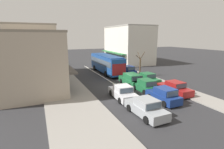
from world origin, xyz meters
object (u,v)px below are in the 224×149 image
(sedan_adjacent_lane_trail, at_px, (146,108))
(wagon_queue_gap_filler, at_px, (132,80))
(traffic_light_downstreet, at_px, (62,53))
(pedestrian_with_handbag_near, at_px, (68,67))
(parked_sedan_kerb_second, at_px, (147,79))
(street_tree_right, at_px, (140,65))
(hatchback_behind_bus_near, at_px, (164,95))
(sedan_queue_far_back, at_px, (123,93))
(parked_hatchback_kerb_third, at_px, (128,71))
(hatchback_behind_bus_mid, at_px, (146,86))
(city_bus, at_px, (106,63))
(parked_sedan_kerb_front, at_px, (175,88))

(sedan_adjacent_lane_trail, relative_size, wagon_queue_gap_filler, 0.94)
(traffic_light_downstreet, relative_size, pedestrian_with_handbag_near, 2.58)
(parked_sedan_kerb_second, xyz_separation_m, pedestrian_with_handbag_near, (-9.05, 11.67, 0.40))
(sedan_adjacent_lane_trail, relative_size, street_tree_right, 1.05)
(hatchback_behind_bus_near, bearing_deg, sedan_queue_far_back, 142.35)
(wagon_queue_gap_filler, height_order, street_tree_right, street_tree_right)
(hatchback_behind_bus_near, distance_m, parked_hatchback_kerb_third, 13.29)
(parked_sedan_kerb_second, bearing_deg, traffic_light_downstreet, 111.95)
(sedan_queue_far_back, distance_m, wagon_queue_gap_filler, 5.56)
(sedan_queue_far_back, xyz_separation_m, traffic_light_downstreet, (-2.61, 25.67, 2.19))
(hatchback_behind_bus_near, relative_size, traffic_light_downstreet, 0.90)
(hatchback_behind_bus_mid, height_order, pedestrian_with_handbag_near, pedestrian_with_handbag_near)
(hatchback_behind_bus_near, bearing_deg, city_bus, 89.93)
(hatchback_behind_bus_mid, distance_m, parked_sedan_kerb_front, 3.29)
(city_bus, xyz_separation_m, hatchback_behind_bus_mid, (0.26, -12.10, -1.17))
(hatchback_behind_bus_mid, bearing_deg, parked_hatchback_kerb_third, 74.38)
(traffic_light_downstreet, bearing_deg, parked_hatchback_kerb_third, -59.97)
(city_bus, distance_m, parked_hatchback_kerb_third, 4.14)
(sedan_adjacent_lane_trail, bearing_deg, parked_sedan_kerb_front, 28.90)
(parked_sedan_kerb_front, relative_size, pedestrian_with_handbag_near, 2.60)
(hatchback_behind_bus_mid, xyz_separation_m, parked_sedan_kerb_second, (2.42, 3.23, -0.05))
(hatchback_behind_bus_mid, distance_m, traffic_light_downstreet, 25.49)
(parked_sedan_kerb_front, height_order, parked_sedan_kerb_second, same)
(sedan_adjacent_lane_trail, relative_size, parked_sedan_kerb_front, 1.01)
(city_bus, distance_m, wagon_queue_gap_filler, 8.91)
(sedan_queue_far_back, distance_m, hatchback_behind_bus_mid, 3.75)
(parked_sedan_kerb_front, relative_size, parked_sedan_kerb_second, 1.00)
(sedan_queue_far_back, relative_size, parked_hatchback_kerb_third, 1.15)
(hatchback_behind_bus_near, height_order, parked_sedan_kerb_front, hatchback_behind_bus_near)
(hatchback_behind_bus_near, relative_size, street_tree_right, 0.92)
(hatchback_behind_bus_near, bearing_deg, hatchback_behind_bus_mid, 85.59)
(parked_sedan_kerb_front, relative_size, street_tree_right, 1.04)
(city_bus, height_order, sedan_adjacent_lane_trail, city_bus)
(parked_sedan_kerb_second, distance_m, pedestrian_with_handbag_near, 14.77)
(wagon_queue_gap_filler, distance_m, parked_sedan_kerb_second, 2.50)
(city_bus, distance_m, hatchback_behind_bus_mid, 12.16)
(parked_sedan_kerb_second, xyz_separation_m, parked_hatchback_kerb_third, (0.20, 6.13, 0.05))
(city_bus, bearing_deg, parked_hatchback_kerb_third, -43.55)
(hatchback_behind_bus_mid, bearing_deg, traffic_light_downstreet, 104.14)
(parked_sedan_kerb_second, bearing_deg, sedan_adjacent_lane_trail, -124.87)
(hatchback_behind_bus_mid, xyz_separation_m, hatchback_behind_bus_near, (-0.28, -3.60, 0.00))
(traffic_light_downstreet, bearing_deg, wagon_queue_gap_filler, -74.01)
(pedestrian_with_handbag_near, bearing_deg, street_tree_right, -35.84)
(sedan_adjacent_lane_trail, bearing_deg, parked_hatchback_kerb_third, 67.14)
(parked_hatchback_kerb_third, bearing_deg, hatchback_behind_bus_near, -102.59)
(pedestrian_with_handbag_near, bearing_deg, wagon_queue_gap_filler, -60.64)
(hatchback_behind_bus_near, relative_size, wagon_queue_gap_filler, 0.83)
(hatchback_behind_bus_mid, distance_m, parked_hatchback_kerb_third, 9.72)
(wagon_queue_gap_filler, relative_size, street_tree_right, 1.12)
(hatchback_behind_bus_near, height_order, parked_hatchback_kerb_third, same)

